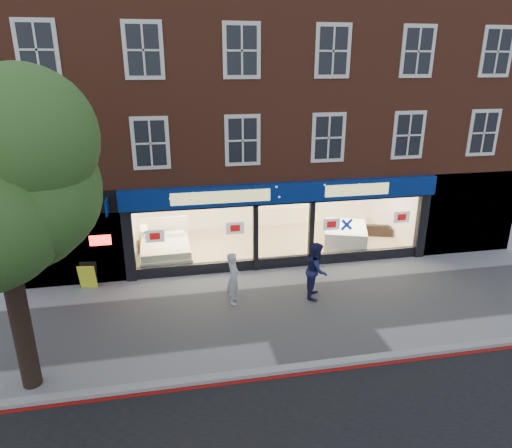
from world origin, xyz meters
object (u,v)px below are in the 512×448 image
object	(u,v)px
pedestrian_grey	(234,278)
a_board	(88,276)
sofa	(371,228)
pedestrian_blue	(316,270)
display_bed	(165,249)
mattress_stack	(345,236)

from	to	relation	value
pedestrian_grey	a_board	bearing A→B (deg)	82.45
sofa	pedestrian_blue	size ratio (longest dim) A/B	0.94
pedestrian_grey	sofa	bearing A→B (deg)	-40.81
display_bed	mattress_stack	world-z (taller)	display_bed
a_board	display_bed	bearing A→B (deg)	43.37
display_bed	pedestrian_blue	bearing A→B (deg)	-40.16
sofa	pedestrian_grey	xyz separation A→B (m)	(-6.79, -4.67, 0.50)
pedestrian_grey	pedestrian_blue	world-z (taller)	pedestrian_blue
sofa	a_board	bearing A→B (deg)	30.90
display_bed	a_board	xyz separation A→B (m)	(-2.60, -1.78, -0.02)
a_board	mattress_stack	bearing A→B (deg)	18.89
display_bed	pedestrian_blue	distance (m)	6.14
a_board	pedestrian_blue	bearing A→B (deg)	-6.35
a_board	pedestrian_grey	xyz separation A→B (m)	(4.71, -1.93, 0.41)
mattress_stack	a_board	world-z (taller)	mattress_stack
pedestrian_blue	display_bed	bearing A→B (deg)	74.08
display_bed	pedestrian_blue	xyz separation A→B (m)	(4.80, -3.80, 0.47)
a_board	pedestrian_blue	world-z (taller)	pedestrian_blue
sofa	pedestrian_blue	bearing A→B (deg)	66.74
display_bed	sofa	xyz separation A→B (m)	(8.90, 0.96, -0.11)
mattress_stack	sofa	world-z (taller)	mattress_stack
sofa	a_board	distance (m)	11.82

